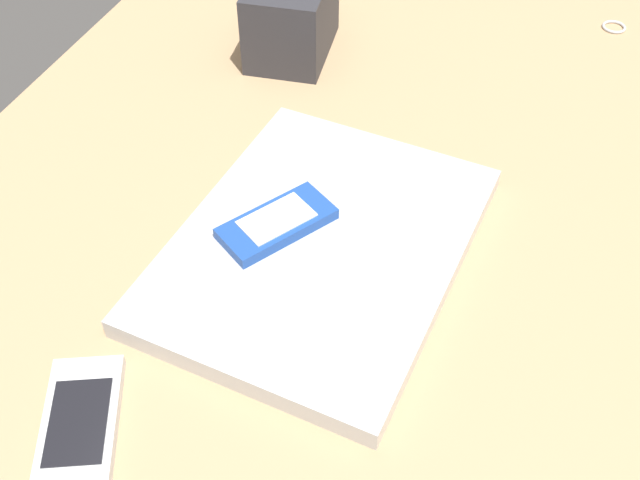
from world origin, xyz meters
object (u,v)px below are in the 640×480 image
(key_ring, at_px, (614,27))
(desk_organizer, at_px, (291,16))
(cell_phone_on_desk, at_px, (80,425))
(cell_phone_on_laptop, at_px, (277,223))
(laptop_closed, at_px, (320,247))

(key_ring, bearing_deg, desk_organizer, 117.16)
(cell_phone_on_desk, bearing_deg, key_ring, -24.19)
(cell_phone_on_laptop, distance_m, cell_phone_on_desk, 0.24)
(laptop_closed, bearing_deg, key_ring, -18.38)
(cell_phone_on_laptop, distance_m, key_ring, 0.56)
(cell_phone_on_laptop, height_order, cell_phone_on_desk, cell_phone_on_laptop)
(cell_phone_on_desk, bearing_deg, laptop_closed, -25.26)
(laptop_closed, bearing_deg, cell_phone_on_laptop, 95.13)
(cell_phone_on_laptop, xyz_separation_m, key_ring, (0.50, -0.26, -0.03))
(cell_phone_on_laptop, bearing_deg, laptop_closed, -90.17)
(cell_phone_on_desk, distance_m, key_ring, 0.80)
(desk_organizer, bearing_deg, cell_phone_on_desk, 176.95)
(desk_organizer, bearing_deg, cell_phone_on_laptop, -168.22)
(desk_organizer, height_order, key_ring, desk_organizer)
(laptop_closed, relative_size, key_ring, 10.74)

